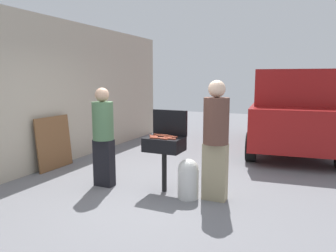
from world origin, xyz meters
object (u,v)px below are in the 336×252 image
at_px(hot_dog_5, 161,138).
at_px(hot_dog_11, 169,136).
at_px(person_left, 103,133).
at_px(hot_dog_10, 164,139).
at_px(hot_dog_2, 162,136).
at_px(hot_dog_3, 172,139).
at_px(leaning_board, 54,143).
at_px(hot_dog_7, 153,136).
at_px(bbq_grill, 164,146).
at_px(propane_tank, 188,178).
at_px(person_right, 216,136).
at_px(hot_dog_0, 165,135).
at_px(hot_dog_12, 154,137).
at_px(hot_dog_4, 168,138).
at_px(hot_dog_14, 173,137).
at_px(hot_dog_1, 168,137).
at_px(hot_dog_8, 172,137).
at_px(hot_dog_9, 157,135).
at_px(hot_dog_13, 154,137).
at_px(parked_minivan, 293,110).
at_px(hot_dog_15, 154,138).

xyz_separation_m(hot_dog_5, hot_dog_11, (0.04, 0.23, 0.00)).
bearing_deg(person_left, hot_dog_10, 16.24).
relative_size(hot_dog_2, hot_dog_3, 1.00).
bearing_deg(hot_dog_5, hot_dog_10, -25.22).
bearing_deg(leaning_board, hot_dog_7, -6.95).
height_order(hot_dog_2, leaning_board, leaning_board).
bearing_deg(bbq_grill, hot_dog_11, 65.99).
distance_m(hot_dog_10, person_left, 1.12).
xyz_separation_m(hot_dog_3, propane_tank, (0.28, -0.01, -0.59)).
bearing_deg(hot_dog_5, person_right, 8.84).
relative_size(hot_dog_0, propane_tank, 0.21).
bearing_deg(hot_dog_10, hot_dog_12, 163.36).
distance_m(hot_dog_4, hot_dog_14, 0.14).
distance_m(hot_dog_1, hot_dog_12, 0.22).
distance_m(hot_dog_4, hot_dog_5, 0.11).
xyz_separation_m(hot_dog_8, hot_dog_14, (0.01, 0.04, 0.00)).
xyz_separation_m(hot_dog_8, propane_tank, (0.33, -0.14, -0.59)).
bearing_deg(hot_dog_9, propane_tank, -20.66).
bearing_deg(hot_dog_13, hot_dog_10, -25.62).
xyz_separation_m(hot_dog_13, person_left, (-0.90, -0.11, 0.00)).
bearing_deg(hot_dog_11, person_right, -6.74).
bearing_deg(hot_dog_13, parked_minivan, 66.12).
bearing_deg(hot_dog_3, hot_dog_10, -155.54).
relative_size(bbq_grill, hot_dog_11, 6.87).
bearing_deg(hot_dog_7, hot_dog_5, -32.91).
bearing_deg(hot_dog_4, parked_minivan, 69.17).
relative_size(hot_dog_7, hot_dog_14, 1.00).
xyz_separation_m(hot_dog_4, hot_dog_13, (-0.25, 0.02, 0.00)).
relative_size(bbq_grill, hot_dog_0, 6.87).
distance_m(hot_dog_0, hot_dog_10, 0.33).
relative_size(hot_dog_5, propane_tank, 0.21).
xyz_separation_m(bbq_grill, person_left, (-1.05, -0.17, 0.16)).
bearing_deg(hot_dog_12, hot_dog_7, 122.36).
relative_size(hot_dog_4, hot_dog_15, 1.00).
distance_m(hot_dog_8, propane_tank, 0.69).
xyz_separation_m(hot_dog_1, hot_dog_15, (-0.17, -0.15, 0.00)).
xyz_separation_m(hot_dog_10, hot_dog_12, (-0.20, 0.06, 0.00)).
distance_m(hot_dog_7, person_right, 1.04).
xyz_separation_m(bbq_grill, hot_dog_0, (-0.06, 0.14, 0.15)).
height_order(hot_dog_8, hot_dog_15, same).
relative_size(bbq_grill, hot_dog_14, 6.87).
relative_size(hot_dog_14, leaning_board, 0.12).
bearing_deg(hot_dog_13, hot_dog_1, 12.34).
height_order(hot_dog_9, leaning_board, leaning_board).
relative_size(hot_dog_3, hot_dog_12, 1.00).
bearing_deg(hot_dog_14, hot_dog_7, -169.31).
bearing_deg(hot_dog_12, propane_tank, -1.36).
relative_size(hot_dog_5, hot_dog_12, 1.00).
relative_size(hot_dog_2, propane_tank, 0.21).
bearing_deg(hot_dog_1, hot_dog_15, -137.74).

